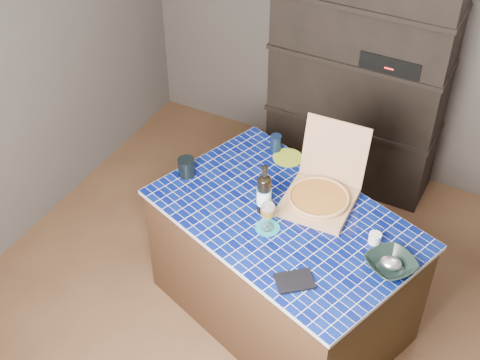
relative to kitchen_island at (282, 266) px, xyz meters
The scene contains 14 objects.
room 0.86m from the kitchen_island, 145.39° to the right, with size 3.50×3.50×3.50m.
shelving_unit 1.54m from the kitchen_island, 94.41° to the left, with size 1.20×0.41×1.80m.
kitchen_island is the anchor object (origin of this frame).
pizza_box 0.51m from the kitchen_island, 58.57° to the left, with size 0.39×0.47×0.41m.
mead_bottle 0.53m from the kitchen_island, behind, with size 0.08×0.08×0.31m.
teal_trivet 0.42m from the kitchen_island, 111.29° to the right, with size 0.13×0.13×0.01m, color #177078.
wine_glass 0.54m from the kitchen_island, 111.29° to the right, with size 0.08×0.08×0.18m.
tumbler 0.81m from the kitchen_island, behind, with size 0.10×0.10×0.11m, color black.
dvd_case 0.62m from the kitchen_island, 59.76° to the right, with size 0.13×0.19×0.01m, color black.
bowl 0.76m from the kitchen_island, ahead, with size 0.24×0.24×0.06m, color black.
foil_contents 0.77m from the kitchen_island, ahead, with size 0.11×0.09×0.05m, color silver.
white_jar 0.65m from the kitchen_island, ahead, with size 0.07×0.07×0.06m, color silver.
navy_cup 0.75m from the kitchen_island, 120.71° to the left, with size 0.07×0.07×0.11m, color black.
green_trivet 0.66m from the kitchen_island, 113.20° to the left, with size 0.18×0.18×0.01m, color #8CA022.
Camera 1 is at (1.13, -2.38, 3.30)m, focal length 50.00 mm.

